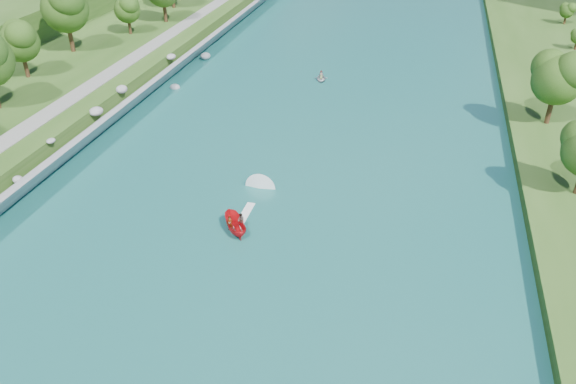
# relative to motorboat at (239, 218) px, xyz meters

# --- Properties ---
(ground) EXTENTS (260.00, 260.00, 0.00)m
(ground) POSITION_rel_motorboat_xyz_m (1.40, -6.13, -0.83)
(ground) COLOR #2D5119
(ground) RESTS_ON ground
(river_water) EXTENTS (55.00, 240.00, 0.10)m
(river_water) POSITION_rel_motorboat_xyz_m (1.40, 13.87, -0.78)
(river_water) COLOR #175859
(river_water) RESTS_ON ground
(riprap_bank) EXTENTS (5.23, 236.00, 4.65)m
(riprap_bank) POSITION_rel_motorboat_xyz_m (-24.45, 13.29, 0.98)
(riprap_bank) COLOR slate
(riprap_bank) RESTS_ON ground
(riverside_path) EXTENTS (3.00, 200.00, 0.10)m
(riverside_path) POSITION_rel_motorboat_xyz_m (-31.10, 13.87, 2.72)
(riverside_path) COLOR gray
(riverside_path) RESTS_ON berm_west
(motorboat) EXTENTS (3.88, 19.05, 1.97)m
(motorboat) POSITION_rel_motorboat_xyz_m (0.00, 0.00, 0.00)
(motorboat) COLOR red
(motorboat) RESTS_ON river_water
(raft) EXTENTS (2.86, 3.55, 1.70)m
(raft) POSITION_rel_motorboat_xyz_m (-0.14, 43.79, -0.34)
(raft) COLOR #999CA1
(raft) RESTS_ON river_water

